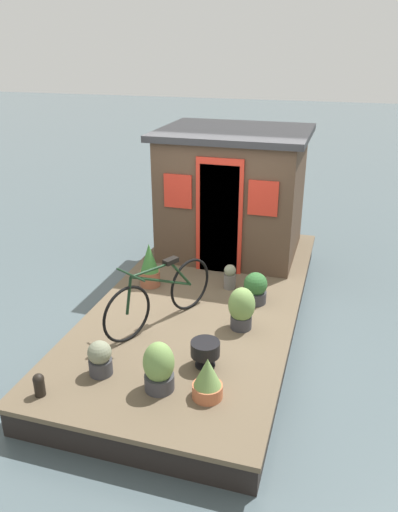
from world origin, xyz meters
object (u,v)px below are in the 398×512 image
potted_plant_geranium (208,379)px  potted_plant_rosemary (150,266)px  potted_plant_mint (159,367)px  mooring_bollard (39,384)px  potted_plant_sage (242,308)px  potted_plant_ivy (255,288)px  potted_plant_lavender (100,358)px  charcoal_grill (205,350)px  houseboat_cabin (233,192)px  potted_plant_basil (230,276)px  bicycle (160,296)px

potted_plant_geranium → potted_plant_rosemary: size_ratio=0.69×
potted_plant_geranium → potted_plant_mint: size_ratio=0.83×
mooring_bollard → potted_plant_rosemary: bearing=-3.2°
potted_plant_mint → potted_plant_sage: (1.43, -0.56, 0.02)m
potted_plant_ivy → potted_plant_lavender: size_ratio=1.11×
potted_plant_ivy → potted_plant_sage: size_ratio=0.79×
potted_plant_rosemary → potted_plant_ivy: size_ratio=1.50×
charcoal_grill → potted_plant_mint: bearing=146.7°
houseboat_cabin → potted_plant_mint: bearing=-177.9°
potted_plant_lavender → charcoal_grill: (0.46, -1.05, 0.01)m
charcoal_grill → mooring_bollard: (-0.97, 1.48, -0.07)m
potted_plant_basil → potted_plant_ivy: size_ratio=0.83×
potted_plant_ivy → charcoal_grill: 1.64m
potted_plant_lavender → mooring_bollard: bearing=139.6°
potted_plant_lavender → bicycle: bearing=-12.2°
bicycle → potted_plant_mint: (-1.25, -0.45, -0.13)m
houseboat_cabin → potted_plant_mint: 3.98m
potted_plant_basil → potted_plant_geranium: bearing=-171.9°
potted_plant_ivy → houseboat_cabin: bearing=23.0°
potted_plant_geranium → potted_plant_basil: 2.48m
potted_plant_ivy → mooring_bollard: (-2.59, 1.74, -0.08)m
potted_plant_lavender → charcoal_grill: bearing=-66.2°
houseboat_cabin → potted_plant_geranium: 4.02m
potted_plant_mint → potted_plant_lavender: bearing=84.9°
mooring_bollard → potted_plant_geranium: bearing=-74.3°
potted_plant_basil → potted_plant_lavender: potted_plant_lavender is taller
potted_plant_ivy → charcoal_grill: (-1.62, 0.26, -0.01)m
potted_plant_geranium → charcoal_grill: 0.54m
charcoal_grill → houseboat_cabin: bearing=8.2°
potted_plant_geranium → mooring_bollard: bearing=105.7°
houseboat_cabin → mooring_bollard: size_ratio=9.26×
charcoal_grill → potted_plant_basil: bearing=5.3°
bicycle → mooring_bollard: 1.85m
houseboat_cabin → potted_plant_basil: houseboat_cabin is taller
bicycle → charcoal_grill: 1.09m
potted_plant_geranium → potted_plant_basil: size_ratio=1.25×
bicycle → potted_plant_lavender: bicycle is taller
bicycle → potted_plant_sage: (0.18, -1.01, -0.11)m
potted_plant_geranium → mooring_bollard: potted_plant_geranium is taller
houseboat_cabin → potted_plant_sage: bearing=-164.1°
potted_plant_mint → bicycle: bearing=19.8°
houseboat_cabin → potted_plant_sage: (-2.47, -0.70, -0.76)m
houseboat_cabin → potted_plant_sage: 2.68m
potted_plant_sage → mooring_bollard: potted_plant_sage is taller
houseboat_cabin → potted_plant_geranium: bearing=-170.4°
potted_plant_basil → potted_plant_mint: (-2.47, 0.17, 0.08)m
mooring_bollard → potted_plant_ivy: bearing=-33.9°
potted_plant_lavender → potted_plant_mint: (-0.06, -0.70, 0.07)m
potted_plant_lavender → houseboat_cabin: bearing=-8.4°
mooring_bollard → potted_plant_basil: bearing=-24.1°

